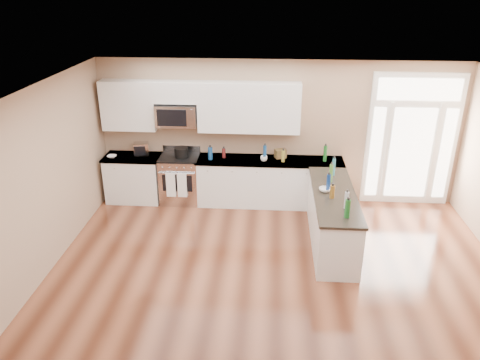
% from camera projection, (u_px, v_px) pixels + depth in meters
% --- Properties ---
extents(ground, '(8.00, 8.00, 0.00)m').
position_uv_depth(ground, '(276.00, 330.00, 6.03)').
color(ground, '#492314').
extents(room_shell, '(8.00, 8.00, 8.00)m').
position_uv_depth(room_shell, '(281.00, 213.00, 5.35)').
color(room_shell, tan).
rests_on(room_shell, ground).
extents(back_cabinet_left, '(1.10, 0.66, 0.94)m').
position_uv_depth(back_cabinet_left, '(134.00, 179.00, 9.42)').
color(back_cabinet_left, white).
rests_on(back_cabinet_left, ground).
extents(back_cabinet_right, '(2.85, 0.66, 0.94)m').
position_uv_depth(back_cabinet_right, '(269.00, 183.00, 9.24)').
color(back_cabinet_right, white).
rests_on(back_cabinet_right, ground).
extents(peninsula_cabinet, '(0.69, 2.32, 0.94)m').
position_uv_depth(peninsula_cabinet, '(332.00, 220.00, 7.85)').
color(peninsula_cabinet, white).
rests_on(peninsula_cabinet, ground).
extents(upper_cabinet_left, '(1.04, 0.33, 0.95)m').
position_uv_depth(upper_cabinet_left, '(129.00, 105.00, 8.96)').
color(upper_cabinet_left, white).
rests_on(upper_cabinet_left, room_shell).
extents(upper_cabinet_right, '(1.94, 0.33, 0.95)m').
position_uv_depth(upper_cabinet_right, '(249.00, 108.00, 8.81)').
color(upper_cabinet_right, white).
rests_on(upper_cabinet_right, room_shell).
extents(upper_cabinet_short, '(0.82, 0.33, 0.40)m').
position_uv_depth(upper_cabinet_short, '(176.00, 92.00, 8.79)').
color(upper_cabinet_short, white).
rests_on(upper_cabinet_short, room_shell).
extents(microwave, '(0.78, 0.41, 0.42)m').
position_uv_depth(microwave, '(177.00, 115.00, 8.93)').
color(microwave, silver).
rests_on(microwave, room_shell).
extents(entry_door, '(1.70, 0.10, 2.60)m').
position_uv_depth(entry_door, '(411.00, 141.00, 8.96)').
color(entry_door, white).
rests_on(entry_door, ground).
extents(kitchen_range, '(0.76, 0.68, 1.08)m').
position_uv_depth(kitchen_range, '(180.00, 179.00, 9.34)').
color(kitchen_range, silver).
rests_on(kitchen_range, ground).
extents(stockpot, '(0.31, 0.31, 0.21)m').
position_uv_depth(stockpot, '(181.00, 152.00, 9.10)').
color(stockpot, black).
rests_on(stockpot, kitchen_range).
extents(toaster_oven, '(0.33, 0.28, 0.24)m').
position_uv_depth(toaster_oven, '(141.00, 149.00, 9.25)').
color(toaster_oven, silver).
rests_on(toaster_oven, back_cabinet_left).
extents(cardboard_box, '(0.25, 0.22, 0.17)m').
position_uv_depth(cardboard_box, '(280.00, 154.00, 9.11)').
color(cardboard_box, brown).
rests_on(cardboard_box, back_cabinet_right).
extents(bowl_left, '(0.19, 0.19, 0.04)m').
position_uv_depth(bowl_left, '(112.00, 156.00, 9.14)').
color(bowl_left, white).
rests_on(bowl_left, back_cabinet_left).
extents(bowl_peninsula, '(0.20, 0.20, 0.06)m').
position_uv_depth(bowl_peninsula, '(325.00, 190.00, 7.69)').
color(bowl_peninsula, white).
rests_on(bowl_peninsula, peninsula_cabinet).
extents(cup_counter, '(0.16, 0.16, 0.10)m').
position_uv_depth(cup_counter, '(264.00, 158.00, 8.95)').
color(cup_counter, white).
rests_on(cup_counter, back_cabinet_right).
extents(counter_bottles, '(2.41, 2.41, 0.32)m').
position_uv_depth(counter_bottles, '(300.00, 172.00, 8.14)').
color(counter_bottles, '#19591E').
rests_on(counter_bottles, back_cabinet_right).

